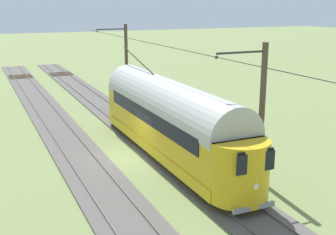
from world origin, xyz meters
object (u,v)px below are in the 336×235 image
(catenary_pole_foreground, at_px, (126,62))
(catenary_pole_mid_near, at_px, (260,111))
(vintage_streetcar, at_px, (169,117))
(switch_stand, at_px, (126,101))

(catenary_pole_foreground, distance_m, catenary_pole_mid_near, 19.31)
(vintage_streetcar, xyz_separation_m, switch_stand, (-1.41, -11.37, -1.55))
(catenary_pole_foreground, relative_size, catenary_pole_mid_near, 1.00)
(catenary_pole_mid_near, distance_m, switch_stand, 16.56)
(catenary_pole_foreground, distance_m, switch_stand, 4.23)
(vintage_streetcar, bearing_deg, catenary_pole_mid_near, 116.44)
(vintage_streetcar, relative_size, catenary_pole_foreground, 2.48)
(vintage_streetcar, distance_m, catenary_pole_foreground, 14.65)
(vintage_streetcar, height_order, switch_stand, vintage_streetcar)
(catenary_pole_foreground, bearing_deg, catenary_pole_mid_near, 90.00)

